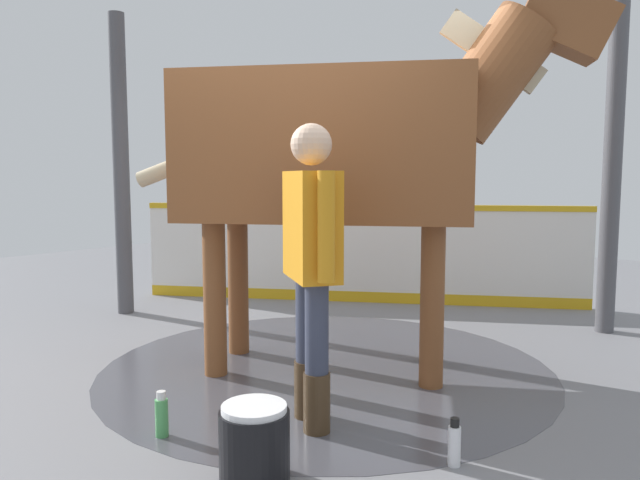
{
  "coord_description": "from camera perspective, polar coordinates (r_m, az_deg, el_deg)",
  "views": [
    {
      "loc": [
        -3.09,
        -2.82,
        1.41
      ],
      "look_at": [
        -0.11,
        -0.41,
        1.0
      ],
      "focal_mm": 34.03,
      "sensor_mm": 36.0,
      "label": 1
    }
  ],
  "objects": [
    {
      "name": "roof_post_near",
      "position": [
        5.98,
        25.79,
        6.38
      ],
      "size": [
        0.16,
        0.16,
        3.01
      ],
      "primitive_type": "cylinder",
      "color": "#4C4C51",
      "rests_on": "ground"
    },
    {
      "name": "bottle_spray",
      "position": [
        3.51,
        -14.66,
        -15.7
      ],
      "size": [
        0.07,
        0.07,
        0.25
      ],
      "color": "#4CA559",
      "rests_on": "ground"
    },
    {
      "name": "ground_plane",
      "position": [
        4.41,
        -3.28,
        -12.68
      ],
      "size": [
        16.0,
        16.0,
        0.02
      ],
      "primitive_type": "cube",
      "color": "gray"
    },
    {
      "name": "barrier_wall",
      "position": [
        6.78,
        3.75,
        -1.61
      ],
      "size": [
        2.5,
        4.33,
        1.09
      ],
      "color": "white",
      "rests_on": "ground"
    },
    {
      "name": "wash_bucket",
      "position": [
        2.96,
        -6.18,
        -18.48
      ],
      "size": [
        0.33,
        0.33,
        0.36
      ],
      "color": "black",
      "rests_on": "ground"
    },
    {
      "name": "wet_patch",
      "position": [
        4.56,
        0.6,
        -11.89
      ],
      "size": [
        3.28,
        3.28,
        0.0
      ],
      "primitive_type": "cylinder",
      "color": "#4C4C54",
      "rests_on": "ground"
    },
    {
      "name": "handler",
      "position": [
        3.35,
        -0.81,
        -1.31
      ],
      "size": [
        0.46,
        0.57,
        1.69
      ],
      "rotation": [
        0.0,
        0.0,
        2.52
      ],
      "color": "#47331E",
      "rests_on": "ground"
    },
    {
      "name": "horse",
      "position": [
        4.33,
        2.16,
        8.63
      ],
      "size": [
        1.99,
        3.01,
        2.69
      ],
      "rotation": [
        0.0,
        0.0,
        -1.06
      ],
      "color": "brown",
      "rests_on": "ground"
    },
    {
      "name": "roof_post_far",
      "position": [
        6.48,
        -18.2,
        6.6
      ],
      "size": [
        0.16,
        0.16,
        3.01
      ],
      "primitive_type": "cylinder",
      "color": "#4C4C51",
      "rests_on": "ground"
    },
    {
      "name": "bottle_shampoo",
      "position": [
        3.17,
        12.52,
        -18.21
      ],
      "size": [
        0.06,
        0.06,
        0.24
      ],
      "color": "white",
      "rests_on": "ground"
    }
  ]
}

